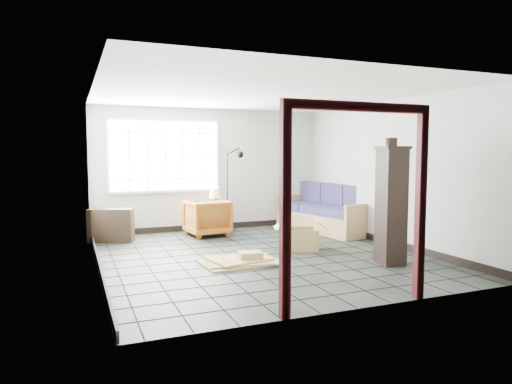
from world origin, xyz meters
name	(u,v)px	position (x,y,z in m)	size (l,w,h in m)	color
ground	(260,255)	(0.00, 0.00, 0.00)	(5.50, 5.50, 0.00)	black
room_shell	(259,152)	(0.00, 0.03, 1.68)	(5.02, 5.52, 2.61)	#ADB1AA
window_panel	(165,156)	(-1.00, 2.70, 1.60)	(2.32, 0.08, 1.52)	silver
doorway_trim	(358,180)	(0.00, -2.70, 1.38)	(1.80, 0.08, 2.20)	#3A0D10
futon_sofa	(326,214)	(2.22, 1.65, 0.36)	(1.26, 2.38, 1.00)	#987144
armchair	(207,216)	(-0.31, 2.02, 0.40)	(0.78, 0.73, 0.80)	brown
side_table	(214,212)	(-0.04, 2.40, 0.42)	(0.48, 0.48, 0.52)	black
table_lamp	(215,194)	(-0.03, 2.33, 0.81)	(0.31, 0.31, 0.42)	black
projector	(218,205)	(0.02, 2.32, 0.57)	(0.31, 0.24, 0.11)	silver
floor_lamp	(234,187)	(0.35, 2.28, 0.95)	(0.47, 0.31, 1.77)	black
console_shelf	(111,225)	(-2.15, 2.08, 0.31)	(0.86, 0.56, 0.63)	black
tall_shelf	(391,205)	(1.60, -1.26, 0.90)	(0.46, 0.55, 1.77)	black
pot	(391,142)	(1.58, -1.25, 1.83)	(0.21, 0.21, 0.12)	black
open_box	(301,239)	(0.82, 0.14, 0.19)	(1.00, 0.71, 0.51)	olive
cardboard_pile	(241,260)	(-0.45, -0.36, 0.04)	(1.21, 0.89, 0.17)	olive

